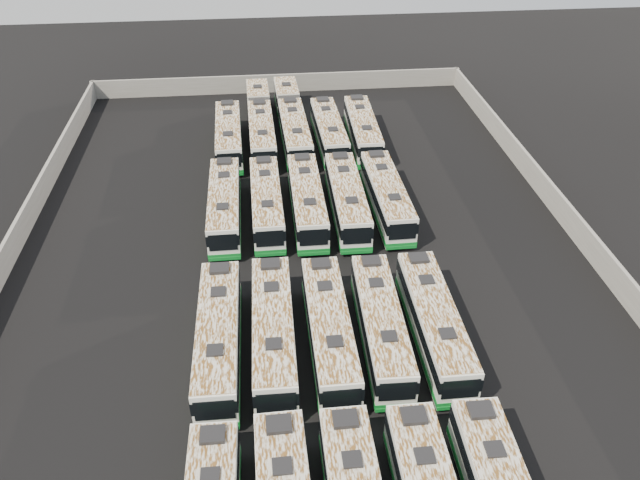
{
  "coord_description": "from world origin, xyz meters",
  "views": [
    {
      "loc": [
        -2.62,
        -37.99,
        28.94
      ],
      "look_at": [
        1.44,
        1.24,
        1.6
      ],
      "focal_mm": 35.0,
      "sensor_mm": 36.0,
      "label": 1
    }
  ],
  "objects": [
    {
      "name": "ground",
      "position": [
        0.0,
        0.0,
        0.0
      ],
      "size": [
        140.0,
        140.0,
        0.0
      ],
      "primitive_type": "plane",
      "color": "black",
      "rests_on": "ground"
    },
    {
      "name": "perimeter_wall",
      "position": [
        0.0,
        0.0,
        1.1
      ],
      "size": [
        45.2,
        73.2,
        2.2
      ],
      "color": "slate",
      "rests_on": "ground"
    },
    {
      "name": "bus_midfront_far_left",
      "position": [
        -5.98,
        -8.94,
        1.76
      ],
      "size": [
        2.65,
        12.2,
        3.43
      ],
      "rotation": [
        0.0,
        0.0,
        -0.01
      ],
      "color": "silver",
      "rests_on": "ground"
    },
    {
      "name": "bus_midfront_left",
      "position": [
        -2.57,
        -8.77,
        1.75
      ],
      "size": [
        2.74,
        12.19,
        3.43
      ],
      "rotation": [
        0.0,
        0.0,
        -0.01
      ],
      "color": "silver",
      "rests_on": "ground"
    },
    {
      "name": "bus_midfront_center",
      "position": [
        0.97,
        -8.93,
        1.72
      ],
      "size": [
        2.58,
        11.97,
        3.37
      ],
      "rotation": [
        0.0,
        0.0,
        0.0
      ],
      "color": "silver",
      "rests_on": "ground"
    },
    {
      "name": "bus_midfront_right",
      "position": [
        4.33,
        -8.82,
        1.69
      ],
      "size": [
        2.78,
        11.79,
        3.31
      ],
      "rotation": [
        0.0,
        0.0,
        -0.03
      ],
      "color": "silver",
      "rests_on": "ground"
    },
    {
      "name": "bus_midfront_far_right",
      "position": [
        7.78,
        -8.95,
        1.72
      ],
      "size": [
        2.55,
        11.92,
        3.36
      ],
      "rotation": [
        0.0,
        0.0,
        -0.0
      ],
      "color": "silver",
      "rests_on": "ground"
    },
    {
      "name": "bus_midback_far_left",
      "position": [
        -5.98,
        6.99,
        1.72
      ],
      "size": [
        2.58,
        11.94,
        3.36
      ],
      "rotation": [
        0.0,
        0.0,
        0.01
      ],
      "color": "silver",
      "rests_on": "ground"
    },
    {
      "name": "bus_midback_left",
      "position": [
        -2.48,
        7.09,
        1.69
      ],
      "size": [
        2.62,
        11.76,
        3.3
      ],
      "rotation": [
        0.0,
        0.0,
        0.01
      ],
      "color": "silver",
      "rests_on": "ground"
    },
    {
      "name": "bus_midback_center",
      "position": [
        0.93,
        6.98,
        1.73
      ],
      "size": [
        2.55,
        12.04,
        3.39
      ],
      "rotation": [
        0.0,
        0.0,
        0.0
      ],
      "color": "silver",
      "rests_on": "ground"
    },
    {
      "name": "bus_midback_right",
      "position": [
        4.31,
        6.86,
        1.74
      ],
      "size": [
        2.65,
        12.09,
        3.4
      ],
      "rotation": [
        0.0,
        0.0,
        -0.01
      ],
      "color": "silver",
      "rests_on": "ground"
    },
    {
      "name": "bus_midback_far_right",
      "position": [
        7.77,
        7.04,
        1.71
      ],
      "size": [
        2.71,
        11.92,
        3.35
      ],
      "rotation": [
        0.0,
        0.0,
        0.02
      ],
      "color": "silver",
      "rests_on": "ground"
    },
    {
      "name": "bus_back_far_left",
      "position": [
        -5.87,
        20.39,
        1.72
      ],
      "size": [
        2.83,
        11.98,
        3.36
      ],
      "rotation": [
        0.0,
        0.0,
        0.03
      ],
      "color": "silver",
      "rests_on": "ground"
    },
    {
      "name": "bus_back_left",
      "position": [
        -2.59,
        23.58,
        1.69
      ],
      "size": [
        2.81,
        18.31,
        3.31
      ],
      "rotation": [
        0.0,
        0.0,
        0.02
      ],
      "color": "silver",
      "rests_on": "ground"
    },
    {
      "name": "bus_back_center",
      "position": [
        0.74,
        23.58,
        1.73
      ],
      "size": [
        3.03,
        18.76,
        3.39
      ],
      "rotation": [
        0.0,
        0.0,
        0.03
      ],
      "color": "silver",
      "rests_on": "ground"
    },
    {
      "name": "bus_back_right",
      "position": [
        4.35,
        20.44,
        1.7
      ],
      "size": [
        2.8,
        11.88,
        3.33
      ],
      "rotation": [
        0.0,
        0.0,
        0.03
      ],
      "color": "silver",
      "rests_on": "ground"
    },
    {
      "name": "bus_back_far_right",
      "position": [
        7.82,
        20.36,
        1.73
      ],
      "size": [
        2.82,
        12.06,
        3.38
      ],
      "rotation": [
        0.0,
        0.0,
        -0.02
      ],
      "color": "silver",
      "rests_on": "ground"
    }
  ]
}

